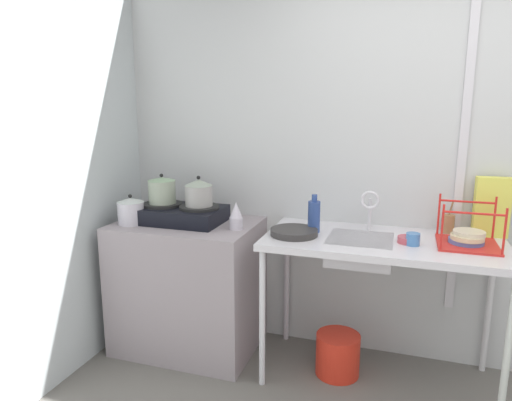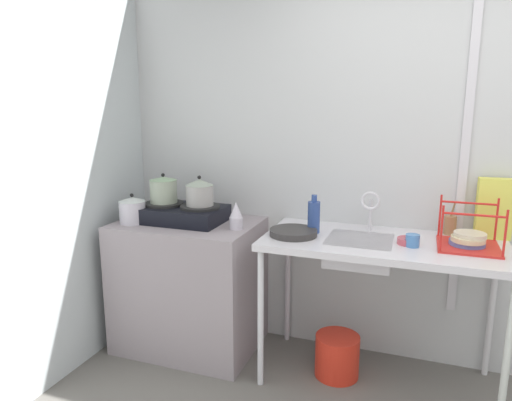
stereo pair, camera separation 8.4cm
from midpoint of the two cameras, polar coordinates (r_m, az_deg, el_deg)
name	(u,v)px [view 2 (the right image)]	position (r m, az deg, el deg)	size (l,w,h in m)	color
wall_back	(494,169)	(3.06, 28.17, 3.43)	(5.55, 0.10, 2.53)	#BCBEBE
wall_left	(0,179)	(2.67, -28.37, 2.38)	(0.10, 3.21, 2.53)	silver
wall_metal_strip	(465,148)	(2.97, 25.31, 5.95)	(0.05, 0.01, 2.03)	silver
counter_concrete	(190,284)	(3.20, -7.50, -10.28)	(0.91, 0.65, 0.88)	gray
counter_sink	(382,252)	(2.76, 16.20, -6.16)	(1.35, 0.65, 0.88)	silver
stove	(182,213)	(3.07, -8.40, -1.56)	(0.56, 0.37, 0.12)	black
pot_on_left_burner	(164,190)	(3.11, -10.66, 1.34)	(0.18, 0.18, 0.20)	#95A08A
pot_on_right_burner	(200,192)	(2.98, -6.22, 1.03)	(0.18, 0.18, 0.20)	#9B9793
pot_beside_stove	(132,210)	(3.09, -14.34, -1.14)	(0.17, 0.17, 0.20)	silver
percolator	(236,216)	(2.85, -1.65, -1.92)	(0.08, 0.08, 0.17)	silver
sink_basin	(359,251)	(2.75, 13.57, -6.07)	(0.37, 0.36, 0.14)	silver
faucet	(370,204)	(2.85, 14.84, -0.48)	(0.11, 0.07, 0.25)	silver
frying_pan	(293,232)	(2.74, 5.53, -3.97)	(0.28, 0.28, 0.04)	#312E2D
dish_rack	(468,240)	(2.76, 25.66, -4.48)	(0.31, 0.32, 0.25)	red
cup_by_rack	(412,241)	(2.66, 19.72, -4.71)	(0.07, 0.07, 0.07)	#4376B5
small_bowl_on_drainboard	(408,241)	(2.71, 19.18, -4.79)	(0.12, 0.12, 0.04)	#B74753
bottle_by_sink	(314,216)	(2.80, 8.05, -1.97)	(0.07, 0.07, 0.23)	navy
cereal_box	(494,209)	(2.99, 28.20, -0.89)	(0.19, 0.07, 0.35)	#DCD950
utensil_jar	(450,225)	(2.99, 23.71, -2.81)	(0.07, 0.07, 0.19)	#9D6C45
bucket_on_floor	(337,356)	(3.02, 10.87, -18.40)	(0.27, 0.27, 0.26)	red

